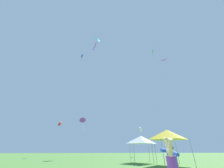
% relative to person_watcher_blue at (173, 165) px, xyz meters
% --- Properties ---
extents(person_watcher_blue, '(0.69, 0.99, 1.80)m').
position_rel_person_watcher_blue_xyz_m(person_watcher_blue, '(0.00, 0.00, 0.00)').
color(person_watcher_blue, '#2D2D38').
rests_on(person_watcher_blue, ground).
extents(canopy_tent_yellow, '(3.45, 3.45, 3.69)m').
position_rel_person_watcher_blue_xyz_m(canopy_tent_yellow, '(4.72, 10.04, 2.06)').
color(canopy_tent_yellow, '#9E9EA3').
rests_on(canopy_tent_yellow, ground).
extents(canopy_tent_white, '(3.05, 3.05, 3.27)m').
position_rel_person_watcher_blue_xyz_m(canopy_tent_white, '(2.36, 13.48, 1.70)').
color(canopy_tent_white, '#9E9EA3').
rests_on(canopy_tent_white, ground).
extents(kite_blue_box, '(0.54, 0.49, 1.68)m').
position_rel_person_watcher_blue_xyz_m(kite_blue_box, '(-8.53, 18.23, 20.03)').
color(kite_blue_box, blue).
extents(kite_white_box, '(0.77, 0.91, 1.17)m').
position_rel_person_watcher_blue_xyz_m(kite_white_box, '(6.49, 28.53, 5.02)').
color(kite_white_box, white).
extents(kite_lime_delta, '(1.06, 1.39, 2.62)m').
position_rel_person_watcher_blue_xyz_m(kite_lime_delta, '(10.50, 22.05, 25.74)').
color(kite_lime_delta, '#75D138').
extents(kite_purple_delta, '(1.48, 1.34, 2.54)m').
position_rel_person_watcher_blue_xyz_m(kite_purple_delta, '(-7.32, 20.95, 5.76)').
color(kite_purple_delta, purple).
extents(kite_cyan_diamond, '(1.39, 1.38, 3.18)m').
position_rel_person_watcher_blue_xyz_m(kite_cyan_diamond, '(-4.35, 9.06, 16.04)').
color(kite_cyan_diamond, '#2DB7CC').
extents(kite_red_box, '(0.98, 1.00, 0.92)m').
position_rel_person_watcher_blue_xyz_m(kite_red_box, '(-13.88, 27.29, 6.12)').
color(kite_red_box, red).
extents(kite_magenta_delta, '(2.11, 2.10, 2.97)m').
position_rel_person_watcher_blue_xyz_m(kite_magenta_delta, '(12.27, 20.28, 21.41)').
color(kite_magenta_delta, '#D6389E').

